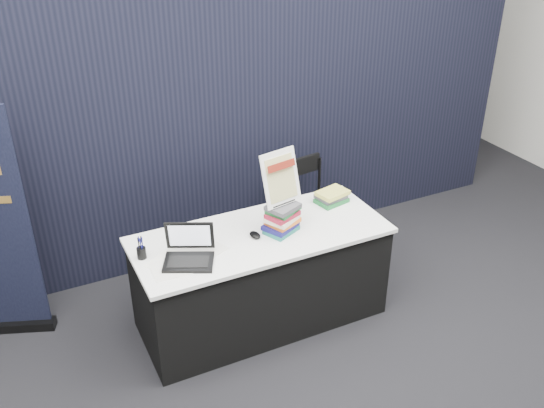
{
  "coord_description": "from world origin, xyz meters",
  "views": [
    {
      "loc": [
        -1.52,
        -2.72,
        2.97
      ],
      "look_at": [
        0.09,
        0.55,
        0.96
      ],
      "focal_mm": 40.0,
      "sensor_mm": 36.0,
      "label": 1
    }
  ],
  "objects_px": {
    "info_sign": "(281,179)",
    "stacking_chair": "(308,207)",
    "display_table": "(261,277)",
    "book_stack_tall": "(282,218)",
    "book_stack_short": "(332,196)",
    "laptop": "(186,253)"
  },
  "relations": [
    {
      "from": "info_sign",
      "to": "stacking_chair",
      "type": "relative_size",
      "value": 0.44
    },
    {
      "from": "display_table",
      "to": "stacking_chair",
      "type": "distance_m",
      "value": 0.94
    },
    {
      "from": "display_table",
      "to": "stacking_chair",
      "type": "height_order",
      "value": "stacking_chair"
    },
    {
      "from": "book_stack_tall",
      "to": "book_stack_short",
      "type": "distance_m",
      "value": 0.59
    },
    {
      "from": "book_stack_tall",
      "to": "stacking_chair",
      "type": "xyz_separation_m",
      "value": [
        0.57,
        0.63,
        -0.37
      ]
    },
    {
      "from": "book_stack_short",
      "to": "display_table",
      "type": "bearing_deg",
      "value": -165.32
    },
    {
      "from": "laptop",
      "to": "info_sign",
      "type": "bearing_deg",
      "value": 31.69
    },
    {
      "from": "display_table",
      "to": "info_sign",
      "type": "bearing_deg",
      "value": -4.58
    },
    {
      "from": "display_table",
      "to": "info_sign",
      "type": "distance_m",
      "value": 0.79
    },
    {
      "from": "laptop",
      "to": "book_stack_short",
      "type": "relative_size",
      "value": 1.63
    },
    {
      "from": "info_sign",
      "to": "stacking_chair",
      "type": "distance_m",
      "value": 1.06
    },
    {
      "from": "display_table",
      "to": "book_stack_short",
      "type": "bearing_deg",
      "value": 14.68
    },
    {
      "from": "book_stack_tall",
      "to": "info_sign",
      "type": "distance_m",
      "value": 0.29
    },
    {
      "from": "laptop",
      "to": "stacking_chair",
      "type": "bearing_deg",
      "value": 53.25
    },
    {
      "from": "book_stack_tall",
      "to": "laptop",
      "type": "bearing_deg",
      "value": -176.11
    },
    {
      "from": "stacking_chair",
      "to": "book_stack_tall",
      "type": "bearing_deg",
      "value": -139.43
    },
    {
      "from": "display_table",
      "to": "book_stack_tall",
      "type": "bearing_deg",
      "value": -15.92
    },
    {
      "from": "book_stack_tall",
      "to": "display_table",
      "type": "bearing_deg",
      "value": 164.08
    },
    {
      "from": "stacking_chair",
      "to": "book_stack_short",
      "type": "bearing_deg",
      "value": -101.66
    },
    {
      "from": "book_stack_tall",
      "to": "info_sign",
      "type": "xyz_separation_m",
      "value": [
        -0.0,
        0.03,
        0.29
      ]
    },
    {
      "from": "display_table",
      "to": "info_sign",
      "type": "xyz_separation_m",
      "value": [
        0.15,
        -0.01,
        0.77
      ]
    },
    {
      "from": "laptop",
      "to": "stacking_chair",
      "type": "distance_m",
      "value": 1.5
    }
  ]
}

